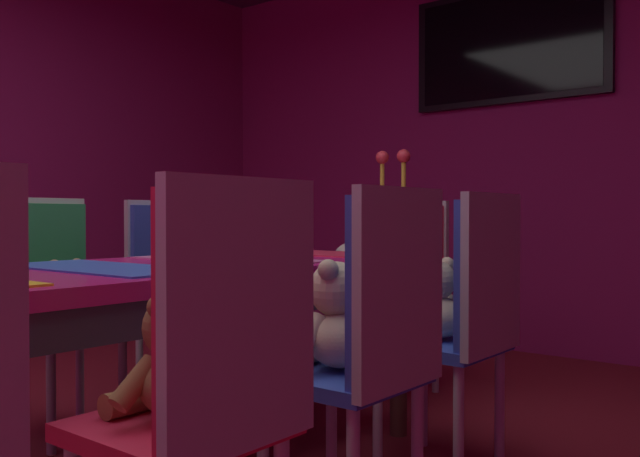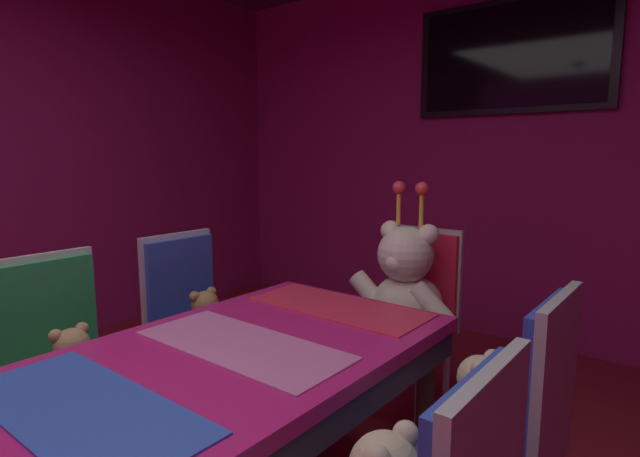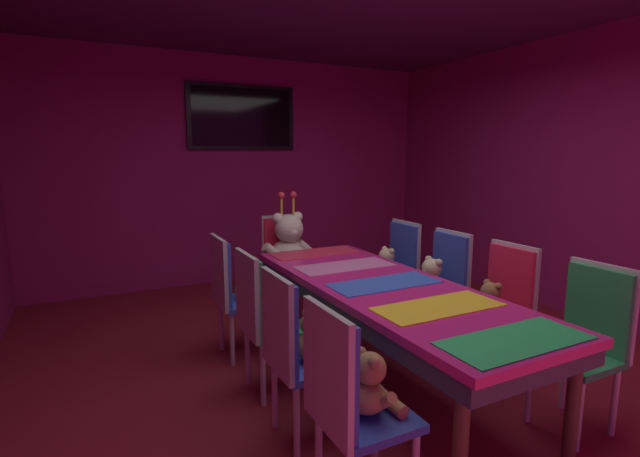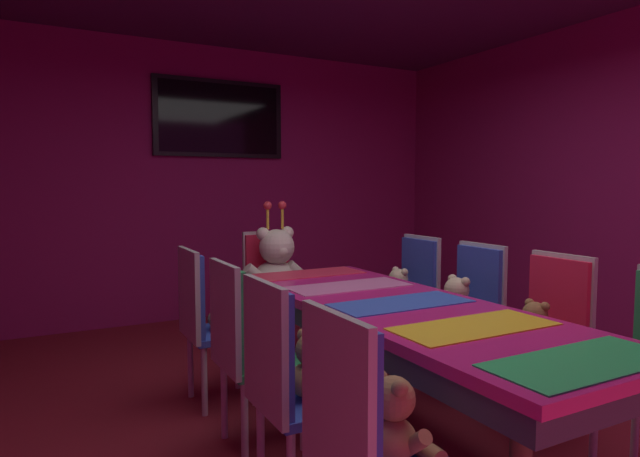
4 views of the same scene
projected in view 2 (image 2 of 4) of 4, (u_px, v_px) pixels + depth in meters
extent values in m
cube|color=#8C1959|center=(510.00, 151.00, 3.64)|extent=(5.20, 0.12, 2.80)
cube|color=#C61E72|center=(83.00, 419.00, 1.26)|extent=(0.90, 2.55, 0.05)
cube|color=#33333F|center=(85.00, 446.00, 1.27)|extent=(0.88, 2.50, 0.10)
cylinder|color=#4C3826|center=(424.00, 418.00, 1.97)|extent=(0.07, 0.07, 0.69)
cylinder|color=#4C3826|center=(282.00, 367.00, 2.44)|extent=(0.07, 0.07, 0.69)
cube|color=blue|center=(83.00, 409.00, 1.26)|extent=(0.77, 0.32, 0.01)
cube|color=pink|center=(242.00, 345.00, 1.68)|extent=(0.77, 0.32, 0.01)
cube|color=#E52D4C|center=(338.00, 307.00, 2.10)|extent=(0.77, 0.32, 0.01)
cube|color=#268C4C|center=(74.00, 397.00, 1.94)|extent=(0.40, 0.40, 0.04)
cube|color=#268C4C|center=(48.00, 321.00, 2.01)|extent=(0.05, 0.38, 0.50)
cube|color=#B2B2B7|center=(45.00, 320.00, 2.03)|extent=(0.03, 0.41, 0.55)
cylinder|color=#B2B2B7|center=(137.00, 448.00, 2.00)|extent=(0.04, 0.04, 0.42)
cylinder|color=#B2B2B7|center=(97.00, 422.00, 2.20)|extent=(0.04, 0.04, 0.42)
cylinder|color=#B2B2B7|center=(18.00, 456.00, 1.95)|extent=(0.04, 0.04, 0.42)
ellipsoid|color=tan|center=(72.00, 374.00, 1.93)|extent=(0.17, 0.17, 0.13)
sphere|color=tan|center=(72.00, 346.00, 1.90)|extent=(0.13, 0.13, 0.13)
sphere|color=tan|center=(78.00, 351.00, 1.88)|extent=(0.05, 0.05, 0.05)
sphere|color=tan|center=(82.00, 329.00, 1.94)|extent=(0.05, 0.05, 0.05)
sphere|color=tan|center=(55.00, 336.00, 1.86)|extent=(0.05, 0.05, 0.05)
cylinder|color=tan|center=(97.00, 366.00, 1.97)|extent=(0.05, 0.12, 0.11)
cylinder|color=tan|center=(54.00, 381.00, 1.84)|extent=(0.05, 0.12, 0.11)
cylinder|color=tan|center=(98.00, 389.00, 1.90)|extent=(0.06, 0.13, 0.06)
cylinder|color=tan|center=(75.00, 398.00, 1.83)|extent=(0.06, 0.13, 0.06)
cube|color=#2D47B2|center=(205.00, 346.00, 2.46)|extent=(0.40, 0.40, 0.04)
cube|color=#2D47B2|center=(180.00, 287.00, 2.53)|extent=(0.05, 0.38, 0.50)
cube|color=#B2B2B7|center=(178.00, 286.00, 2.54)|extent=(0.03, 0.41, 0.55)
cylinder|color=#B2B2B7|center=(252.00, 388.00, 2.52)|extent=(0.04, 0.04, 0.42)
cylinder|color=#B2B2B7|center=(201.00, 413.00, 2.27)|extent=(0.04, 0.04, 0.42)
cylinder|color=#B2B2B7|center=(211.00, 371.00, 2.71)|extent=(0.04, 0.04, 0.42)
cylinder|color=#B2B2B7|center=(160.00, 393.00, 2.46)|extent=(0.04, 0.04, 0.42)
ellipsoid|color=#9E7247|center=(204.00, 328.00, 2.44)|extent=(0.17, 0.17, 0.13)
sphere|color=#9E7247|center=(205.00, 305.00, 2.41)|extent=(0.13, 0.13, 0.13)
sphere|color=tan|center=(212.00, 309.00, 2.39)|extent=(0.05, 0.05, 0.05)
sphere|color=#9E7247|center=(211.00, 292.00, 2.46)|extent=(0.05, 0.05, 0.05)
sphere|color=#9E7247|center=(195.00, 296.00, 2.38)|extent=(0.05, 0.05, 0.05)
cylinder|color=#9E7247|center=(222.00, 322.00, 2.48)|extent=(0.05, 0.12, 0.11)
cylinder|color=#9E7247|center=(195.00, 332.00, 2.35)|extent=(0.05, 0.12, 0.11)
cylinder|color=#9E7247|center=(226.00, 339.00, 2.42)|extent=(0.06, 0.13, 0.06)
cylinder|color=#9E7247|center=(212.00, 345.00, 2.35)|extent=(0.06, 0.13, 0.06)
sphere|color=beige|center=(406.00, 434.00, 1.12)|extent=(0.06, 0.06, 0.06)
cube|color=#2D47B2|center=(482.00, 448.00, 1.61)|extent=(0.40, 0.40, 0.04)
cube|color=#2D47B2|center=(547.00, 385.00, 1.46)|extent=(0.05, 0.38, 0.50)
cube|color=#B2B2B7|center=(555.00, 387.00, 1.44)|extent=(0.03, 0.41, 0.55)
ellipsoid|color=beige|center=(483.00, 419.00, 1.59)|extent=(0.18, 0.18, 0.15)
sphere|color=beige|center=(480.00, 378.00, 1.58)|extent=(0.15, 0.15, 0.15)
sphere|color=#FDDCAD|center=(465.00, 377.00, 1.61)|extent=(0.05, 0.05, 0.05)
sphere|color=beige|center=(480.00, 369.00, 1.52)|extent=(0.05, 0.05, 0.05)
sphere|color=beige|center=(493.00, 358.00, 1.61)|extent=(0.05, 0.05, 0.05)
cylinder|color=beige|center=(461.00, 423.00, 1.54)|extent=(0.05, 0.13, 0.12)
cylinder|color=beige|center=(483.00, 400.00, 1.68)|extent=(0.05, 0.13, 0.12)
cylinder|color=beige|center=(441.00, 427.00, 1.63)|extent=(0.06, 0.14, 0.06)
cylinder|color=beige|center=(454.00, 415.00, 1.71)|extent=(0.06, 0.14, 0.06)
cube|color=red|center=(406.00, 335.00, 2.62)|extent=(0.40, 0.40, 0.04)
cube|color=red|center=(424.00, 278.00, 2.71)|extent=(0.38, 0.05, 0.50)
cube|color=#B2B2B7|center=(426.00, 277.00, 2.73)|extent=(0.41, 0.03, 0.55)
cylinder|color=#B2B2B7|center=(446.00, 374.00, 2.68)|extent=(0.04, 0.04, 0.42)
cylinder|color=#B2B2B7|center=(418.00, 396.00, 2.43)|extent=(0.04, 0.04, 0.42)
cylinder|color=#B2B2B7|center=(394.00, 359.00, 2.87)|extent=(0.04, 0.04, 0.42)
cylinder|color=#B2B2B7|center=(363.00, 378.00, 2.62)|extent=(0.04, 0.04, 0.42)
ellipsoid|color=silver|center=(407.00, 302.00, 2.59)|extent=(0.36, 0.36, 0.29)
sphere|color=silver|center=(406.00, 254.00, 2.53)|extent=(0.29, 0.29, 0.29)
sphere|color=white|center=(396.00, 262.00, 2.45)|extent=(0.11, 0.11, 0.11)
sphere|color=silver|center=(428.00, 235.00, 2.47)|extent=(0.11, 0.11, 0.11)
sphere|color=silver|center=(391.00, 231.00, 2.60)|extent=(0.11, 0.11, 0.11)
cylinder|color=silver|center=(433.00, 306.00, 2.42)|extent=(0.25, 0.10, 0.24)
cylinder|color=silver|center=(371.00, 294.00, 2.64)|extent=(0.25, 0.10, 0.24)
cylinder|color=silver|center=(401.00, 336.00, 2.37)|extent=(0.27, 0.12, 0.12)
cylinder|color=silver|center=(367.00, 328.00, 2.48)|extent=(0.27, 0.12, 0.12)
cylinder|color=gold|center=(421.00, 208.00, 2.48)|extent=(0.02, 0.02, 0.19)
sphere|color=#E5333F|center=(422.00, 189.00, 2.46)|extent=(0.07, 0.07, 0.07)
cylinder|color=gold|center=(399.00, 206.00, 2.55)|extent=(0.02, 0.02, 0.19)
sphere|color=#E5333F|center=(399.00, 188.00, 2.54)|extent=(0.07, 0.07, 0.07)
cube|color=black|center=(511.00, 56.00, 3.47)|extent=(1.35, 0.05, 0.78)
cube|color=black|center=(510.00, 56.00, 3.45)|extent=(1.24, 0.01, 0.70)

